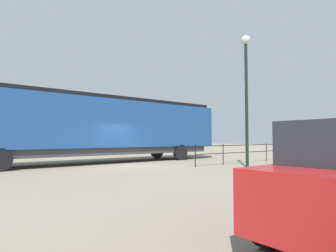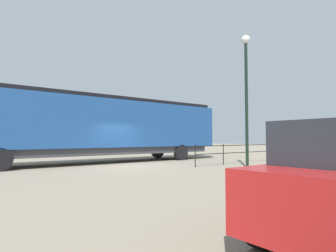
% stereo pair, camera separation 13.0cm
% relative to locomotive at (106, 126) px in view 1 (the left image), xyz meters
% --- Properties ---
extents(ground_plane, '(120.00, 120.00, 0.00)m').
position_rel_locomotive_xyz_m(ground_plane, '(3.05, -0.08, -2.34)').
color(ground_plane, gray).
extents(locomotive, '(3.12, 17.48, 4.17)m').
position_rel_locomotive_xyz_m(locomotive, '(0.00, 0.00, 0.00)').
color(locomotive, navy).
rests_on(locomotive, ground_plane).
extents(lamp_post, '(0.48, 0.48, 7.06)m').
position_rel_locomotive_xyz_m(lamp_post, '(7.62, 4.33, 2.34)').
color(lamp_post, black).
rests_on(lamp_post, ground_plane).
extents(platform_fence, '(0.05, 9.19, 1.22)m').
position_rel_locomotive_xyz_m(platform_fence, '(5.65, 7.03, -1.55)').
color(platform_fence, black).
rests_on(platform_fence, ground_plane).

